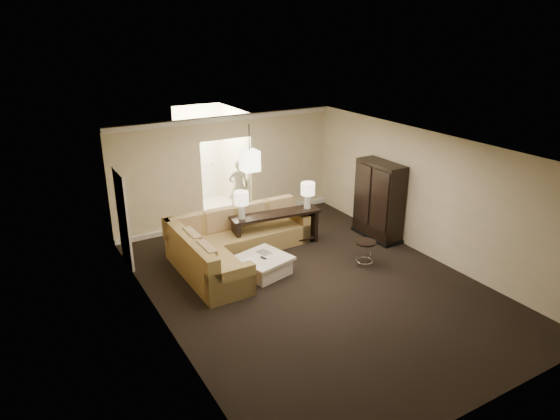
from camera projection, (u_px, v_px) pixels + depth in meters
ground at (312, 285)px, 10.06m from camera, size 8.00×8.00×0.00m
wall_back at (227, 170)px, 12.79m from camera, size 6.00×0.04×2.80m
wall_front at (490, 322)px, 6.33m from camera, size 6.00×0.04×2.80m
wall_left at (162, 255)px, 8.15m from camera, size 0.04×8.00×2.80m
wall_right at (427, 195)px, 10.97m from camera, size 0.04×8.00×2.80m
ceiling at (316, 149)px, 9.06m from camera, size 6.00×8.00×0.02m
crown_molding at (226, 119)px, 12.28m from camera, size 6.00×0.10×0.12m
baseboard at (230, 219)px, 13.23m from camera, size 6.00×0.10×0.12m
side_door at (123, 219)px, 10.55m from camera, size 0.05×0.90×2.10m
foyer at (207, 162)px, 13.91m from camera, size 1.44×2.02×2.80m
sectional_sofa at (231, 244)px, 10.97m from camera, size 3.26×2.60×0.97m
coffee_table at (264, 265)px, 10.43m from camera, size 1.18×1.18×0.41m
console_table at (276, 226)px, 11.63m from camera, size 2.18×0.73×0.82m
armoire at (379, 202)px, 11.97m from camera, size 0.56×1.32×1.89m
drink_table at (365, 248)px, 10.73m from camera, size 0.45×0.45×0.56m
table_lamp_left at (241, 201)px, 11.06m from camera, size 0.33×0.33×0.63m
table_lamp_right at (308, 191)px, 11.67m from camera, size 0.33×0.33×0.63m
pendant_light at (250, 161)px, 11.54m from camera, size 0.38×0.38×1.09m
person at (239, 184)px, 13.43m from camera, size 0.67×0.48×1.74m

